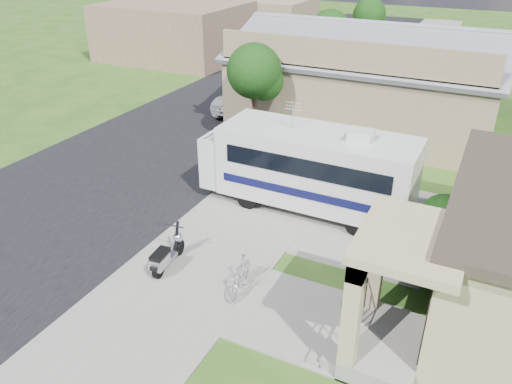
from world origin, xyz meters
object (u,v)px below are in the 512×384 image
at_px(scooter, 166,255).
at_px(bicycle, 240,277).
at_px(shrub, 442,243).
at_px(motorhome, 309,166).
at_px(pickup_truck, 249,97).
at_px(van, 288,68).
at_px(garden_hose, 349,308).

bearing_deg(scooter, bicycle, -4.01).
bearing_deg(shrub, bicycle, -152.43).
xyz_separation_m(motorhome, pickup_truck, (-6.79, 8.78, -0.89)).
xyz_separation_m(motorhome, van, (-7.26, 15.28, -0.82)).
bearing_deg(motorhome, scooter, -113.24).
height_order(shrub, scooter, shrub).
distance_m(motorhome, scooter, 5.85).
xyz_separation_m(motorhome, bicycle, (0.06, -5.18, -1.14)).
bearing_deg(motorhome, pickup_truck, 128.24).
relative_size(scooter, pickup_truck, 0.33).
relative_size(bicycle, garden_hose, 3.73).
relative_size(motorhome, scooter, 4.25).
relative_size(shrub, van, 0.53).
relative_size(scooter, bicycle, 1.09).
distance_m(shrub, pickup_truck, 16.32).
bearing_deg(scooter, garden_hose, 0.46).
bearing_deg(garden_hose, pickup_truck, 125.97).
bearing_deg(motorhome, garden_hose, -57.01).
xyz_separation_m(bicycle, pickup_truck, (-6.85, 13.96, 0.26)).
xyz_separation_m(bicycle, garden_hose, (2.91, 0.51, -0.38)).
height_order(shrub, garden_hose, shrub).
relative_size(van, garden_hose, 12.92).
relative_size(motorhome, pickup_truck, 1.39).
distance_m(motorhome, shrub, 5.50).
bearing_deg(pickup_truck, motorhome, 122.62).
height_order(motorhome, bicycle, motorhome).
xyz_separation_m(shrub, garden_hose, (-1.81, -1.96, -1.39)).
bearing_deg(scooter, pickup_truck, 101.88).
height_order(motorhome, garden_hose, motorhome).
xyz_separation_m(motorhome, scooter, (-2.31, -5.25, -1.11)).
distance_m(pickup_truck, van, 6.52).
bearing_deg(motorhome, van, 115.93).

